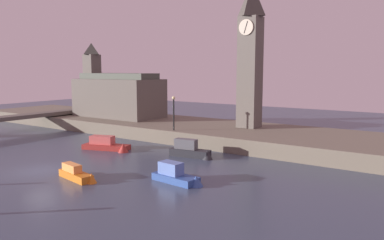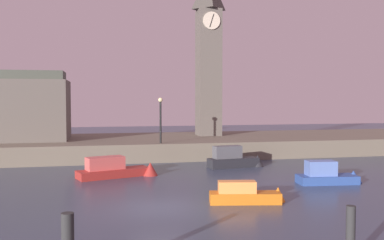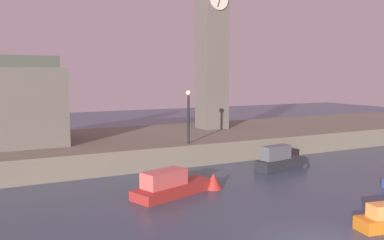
{
  "view_description": "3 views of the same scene",
  "coord_description": "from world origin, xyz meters",
  "px_view_note": "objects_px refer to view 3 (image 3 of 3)",
  "views": [
    {
      "loc": [
        26.5,
        -17.28,
        7.97
      ],
      "look_at": [
        4.28,
        15.05,
        2.75
      ],
      "focal_mm": 35.36,
      "sensor_mm": 36.0,
      "label": 1
    },
    {
      "loc": [
        -2.66,
        -19.84,
        5.11
      ],
      "look_at": [
        4.68,
        14.71,
        3.36
      ],
      "focal_mm": 40.46,
      "sensor_mm": 36.0,
      "label": 2
    },
    {
      "loc": [
        -10.8,
        -10.92,
        6.24
      ],
      "look_at": [
        3.53,
        17.04,
        2.85
      ],
      "focal_mm": 39.35,
      "sensor_mm": 36.0,
      "label": 3
    }
  ],
  "objects_px": {
    "streetlamp": "(188,110)",
    "clock_tower": "(212,34)",
    "boat_dinghy_red": "(183,185)",
    "boat_barge_dark": "(284,160)"
  },
  "relations": [
    {
      "from": "streetlamp",
      "to": "clock_tower",
      "type": "bearing_deg",
      "value": 49.56
    },
    {
      "from": "streetlamp",
      "to": "boat_dinghy_red",
      "type": "xyz_separation_m",
      "value": [
        -3.4,
        -6.12,
        -3.38
      ]
    },
    {
      "from": "clock_tower",
      "to": "boat_barge_dark",
      "type": "relative_size",
      "value": 3.57
    },
    {
      "from": "streetlamp",
      "to": "boat_barge_dark",
      "type": "xyz_separation_m",
      "value": [
        5.12,
        -3.98,
        -3.24
      ]
    },
    {
      "from": "clock_tower",
      "to": "boat_dinghy_red",
      "type": "relative_size",
      "value": 2.79
    },
    {
      "from": "clock_tower",
      "to": "boat_dinghy_red",
      "type": "distance_m",
      "value": 18.24
    },
    {
      "from": "streetlamp",
      "to": "boat_barge_dark",
      "type": "height_order",
      "value": "streetlamp"
    },
    {
      "from": "clock_tower",
      "to": "streetlamp",
      "type": "bearing_deg",
      "value": -130.44
    },
    {
      "from": "clock_tower",
      "to": "boat_barge_dark",
      "type": "distance_m",
      "value": 14.07
    },
    {
      "from": "streetlamp",
      "to": "boat_barge_dark",
      "type": "bearing_deg",
      "value": -37.88
    }
  ]
}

